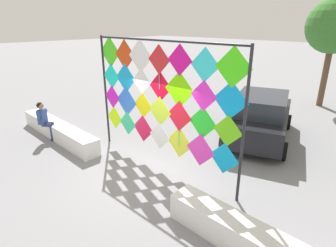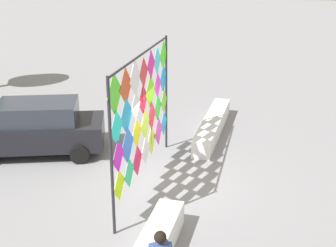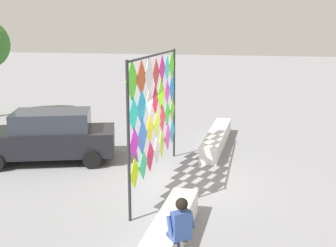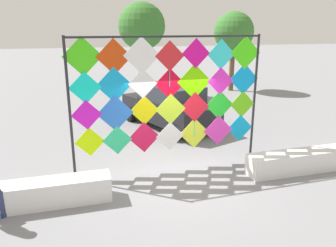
# 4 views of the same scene
# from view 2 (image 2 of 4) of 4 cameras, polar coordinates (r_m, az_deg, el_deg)

# --- Properties ---
(ground) EXTENTS (120.00, 120.00, 0.00)m
(ground) POSITION_cam_2_polar(r_m,az_deg,el_deg) (12.98, 0.02, -7.47)
(ground) COLOR gray
(plaza_ledge_right) EXTENTS (4.77, 0.59, 0.58)m
(plaza_ledge_right) POSITION_cam_2_polar(r_m,az_deg,el_deg) (16.57, 5.52, -0.24)
(plaza_ledge_right) COLOR white
(plaza_ledge_right) RESTS_ON ground
(kite_display_rack) EXTENTS (5.36, 0.20, 3.69)m
(kite_display_rack) POSITION_cam_2_polar(r_m,az_deg,el_deg) (12.26, -2.98, 1.96)
(kite_display_rack) COLOR #232328
(kite_display_rack) RESTS_ON ground
(parked_car) EXTENTS (3.23, 4.73, 1.69)m
(parked_car) POSITION_cam_2_polar(r_m,az_deg,el_deg) (15.25, -16.01, -0.49)
(parked_car) COLOR black
(parked_car) RESTS_ON ground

